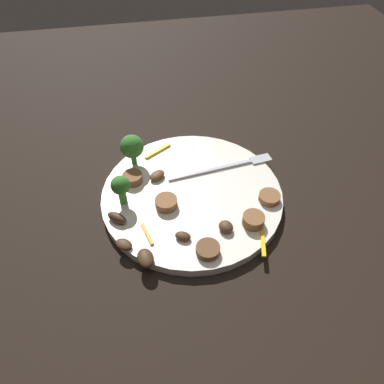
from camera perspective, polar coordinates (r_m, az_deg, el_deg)
ground_plane at (r=0.57m, az=-0.00°, el=-0.99°), size 1.40×1.40×0.00m
plate at (r=0.57m, az=-0.00°, el=-0.50°), size 0.28×0.28×0.01m
fork at (r=0.60m, az=5.78°, el=4.07°), size 0.18×0.03×0.00m
broccoli_floret_0 at (r=0.60m, az=-9.43°, el=7.03°), size 0.04×0.04×0.06m
broccoli_floret_1 at (r=0.54m, az=-11.18°, el=0.92°), size 0.03×0.03×0.05m
sausage_slice_0 at (r=0.56m, az=12.10°, el=-0.81°), size 0.05×0.05×0.01m
sausage_slice_1 at (r=0.58m, az=-9.35°, el=2.20°), size 0.04×0.04×0.01m
sausage_slice_2 at (r=0.52m, az=9.65°, el=-4.35°), size 0.04×0.04×0.02m
sausage_slice_3 at (r=0.54m, az=-4.08°, el=-1.67°), size 0.05×0.05×0.01m
sausage_slice_4 at (r=0.49m, az=2.46°, el=-9.04°), size 0.04×0.04×0.01m
mushroom_0 at (r=0.50m, az=-10.69°, el=-8.09°), size 0.03×0.03×0.01m
mushroom_1 at (r=0.58m, az=-5.52°, el=2.63°), size 0.03×0.03×0.01m
mushroom_2 at (r=0.51m, az=5.37°, el=-5.46°), size 0.03×0.03×0.01m
mushroom_3 at (r=0.48m, az=-7.33°, el=-10.31°), size 0.03×0.03×0.01m
mushroom_4 at (r=0.50m, az=-1.43°, el=-6.96°), size 0.03×0.02×0.01m
mushroom_5 at (r=0.53m, az=-11.75°, el=-3.99°), size 0.03×0.03×0.01m
pepper_strip_0 at (r=0.51m, az=11.12°, el=-7.91°), size 0.02×0.04×0.00m
pepper_strip_1 at (r=0.63m, az=-5.43°, el=6.44°), size 0.05×0.03×0.00m
pepper_strip_2 at (r=0.51m, az=-7.08°, el=-6.57°), size 0.01×0.04×0.00m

